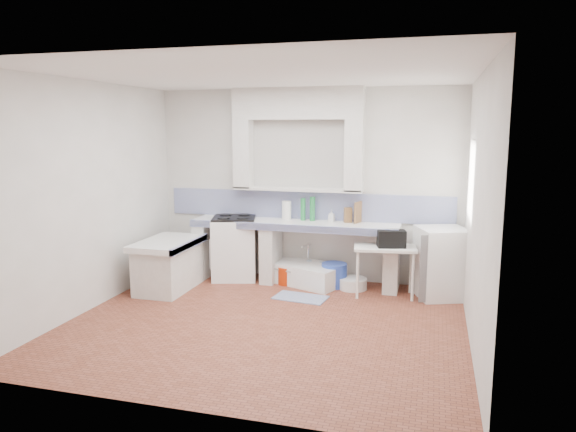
% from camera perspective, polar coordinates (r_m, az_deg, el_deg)
% --- Properties ---
extents(floor, '(4.50, 4.50, 0.00)m').
position_cam_1_polar(floor, '(6.28, -2.47, -11.42)').
color(floor, brown).
rests_on(floor, ground).
extents(ceiling, '(4.50, 4.50, 0.00)m').
position_cam_1_polar(ceiling, '(5.90, -2.67, 14.93)').
color(ceiling, silver).
rests_on(ceiling, ground).
extents(wall_back, '(4.50, 0.00, 4.50)m').
position_cam_1_polar(wall_back, '(7.84, 1.94, 3.32)').
color(wall_back, silver).
rests_on(wall_back, ground).
extents(wall_front, '(4.50, 0.00, 4.50)m').
position_cam_1_polar(wall_front, '(4.10, -11.19, -2.49)').
color(wall_front, silver).
rests_on(wall_front, ground).
extents(wall_left, '(0.00, 4.50, 4.50)m').
position_cam_1_polar(wall_left, '(6.95, -20.51, 1.94)').
color(wall_left, silver).
rests_on(wall_left, ground).
extents(wall_right, '(0.00, 4.50, 4.50)m').
position_cam_1_polar(wall_right, '(5.66, 19.66, 0.41)').
color(wall_right, silver).
rests_on(wall_right, ground).
extents(alcove_mass, '(1.90, 0.25, 0.45)m').
position_cam_1_polar(alcove_mass, '(7.71, 1.03, 11.97)').
color(alcove_mass, silver).
rests_on(alcove_mass, ground).
extents(window_frame, '(0.35, 0.86, 1.06)m').
position_cam_1_polar(window_frame, '(6.84, 20.50, 3.52)').
color(window_frame, '#392112').
rests_on(window_frame, ground).
extents(lace_valance, '(0.01, 0.84, 0.24)m').
position_cam_1_polar(lace_valance, '(6.80, 19.47, 6.76)').
color(lace_valance, white).
rests_on(lace_valance, ground).
extents(counter_slab, '(3.00, 0.60, 0.08)m').
position_cam_1_polar(counter_slab, '(7.65, 0.67, -0.91)').
color(counter_slab, white).
rests_on(counter_slab, ground).
extents(counter_lip, '(3.00, 0.04, 0.10)m').
position_cam_1_polar(counter_lip, '(7.39, 0.12, -1.29)').
color(counter_lip, navy).
rests_on(counter_lip, ground).
extents(counter_pier_left, '(0.20, 0.55, 0.82)m').
position_cam_1_polar(counter_pier_left, '(8.20, -8.86, -3.53)').
color(counter_pier_left, silver).
rests_on(counter_pier_left, ground).
extents(counter_pier_mid, '(0.20, 0.55, 0.82)m').
position_cam_1_polar(counter_pier_mid, '(7.84, -1.82, -4.03)').
color(counter_pier_mid, silver).
rests_on(counter_pier_mid, ground).
extents(counter_pier_right, '(0.20, 0.55, 0.82)m').
position_cam_1_polar(counter_pier_right, '(7.52, 11.06, -4.78)').
color(counter_pier_right, silver).
rests_on(counter_pier_right, ground).
extents(peninsula_top, '(0.70, 1.10, 0.08)m').
position_cam_1_polar(peninsula_top, '(7.54, -12.78, -2.86)').
color(peninsula_top, white).
rests_on(peninsula_top, ground).
extents(peninsula_base, '(0.60, 1.00, 0.62)m').
position_cam_1_polar(peninsula_base, '(7.62, -12.69, -5.43)').
color(peninsula_base, silver).
rests_on(peninsula_base, ground).
extents(peninsula_lip, '(0.04, 1.10, 0.10)m').
position_cam_1_polar(peninsula_lip, '(7.39, -10.52, -3.03)').
color(peninsula_lip, navy).
rests_on(peninsula_lip, ground).
extents(backsplash, '(4.27, 0.03, 0.40)m').
position_cam_1_polar(backsplash, '(7.86, 1.90, 1.13)').
color(backsplash, navy).
rests_on(backsplash, ground).
extents(stove, '(0.78, 0.77, 0.90)m').
position_cam_1_polar(stove, '(8.00, -5.74, -3.50)').
color(stove, white).
rests_on(stove, ground).
extents(sink, '(1.24, 0.97, 0.26)m').
position_cam_1_polar(sink, '(7.78, 1.78, -6.24)').
color(sink, white).
rests_on(sink, ground).
extents(side_table, '(0.86, 0.55, 0.04)m').
position_cam_1_polar(side_table, '(7.26, 10.30, -5.85)').
color(side_table, white).
rests_on(side_table, ground).
extents(fridge, '(0.78, 0.78, 0.93)m').
position_cam_1_polar(fridge, '(7.36, 16.12, -4.85)').
color(fridge, white).
rests_on(fridge, ground).
extents(bucket_red, '(0.33, 0.33, 0.26)m').
position_cam_1_polar(bucket_red, '(7.74, -0.08, -6.37)').
color(bucket_red, '#B62A06').
rests_on(bucket_red, ground).
extents(bucket_orange, '(0.31, 0.31, 0.25)m').
position_cam_1_polar(bucket_orange, '(7.73, 3.22, -6.40)').
color(bucket_orange, '#EE6132').
rests_on(bucket_orange, ground).
extents(bucket_blue, '(0.37, 0.37, 0.34)m').
position_cam_1_polar(bucket_blue, '(7.63, 4.97, -6.32)').
color(bucket_blue, blue).
rests_on(bucket_blue, ground).
extents(basin_white, '(0.51, 0.51, 0.15)m').
position_cam_1_polar(basin_white, '(7.57, 6.96, -7.19)').
color(basin_white, white).
rests_on(basin_white, ground).
extents(water_bottle_a, '(0.11, 0.11, 0.31)m').
position_cam_1_polar(water_bottle_a, '(7.91, 2.29, -5.83)').
color(water_bottle_a, silver).
rests_on(water_bottle_a, ground).
extents(water_bottle_b, '(0.10, 0.10, 0.31)m').
position_cam_1_polar(water_bottle_b, '(7.84, 3.68, -5.97)').
color(water_bottle_b, silver).
rests_on(water_bottle_b, ground).
extents(black_bag, '(0.40, 0.29, 0.23)m').
position_cam_1_polar(black_bag, '(7.14, 11.03, -2.40)').
color(black_bag, black).
rests_on(black_bag, side_table).
extents(green_bottle_a, '(0.09, 0.09, 0.33)m').
position_cam_1_polar(green_bottle_a, '(7.74, 1.62, 0.73)').
color(green_bottle_a, '#1E783A').
rests_on(green_bottle_a, counter_slab).
extents(green_bottle_b, '(0.09, 0.09, 0.35)m').
position_cam_1_polar(green_bottle_b, '(7.71, 2.63, 0.78)').
color(green_bottle_b, '#1E783A').
rests_on(green_bottle_b, counter_slab).
extents(knife_block, '(0.13, 0.12, 0.21)m').
position_cam_1_polar(knife_block, '(7.62, 6.44, 0.10)').
color(knife_block, brown).
rests_on(knife_block, counter_slab).
extents(cutting_board, '(0.08, 0.22, 0.30)m').
position_cam_1_polar(cutting_board, '(7.59, 7.51, 0.39)').
color(cutting_board, brown).
rests_on(cutting_board, counter_slab).
extents(paper_towel, '(0.17, 0.17, 0.27)m').
position_cam_1_polar(paper_towel, '(7.81, -0.16, 0.61)').
color(paper_towel, white).
rests_on(paper_towel, counter_slab).
extents(soap_bottle, '(0.08, 0.09, 0.17)m').
position_cam_1_polar(soap_bottle, '(7.66, 4.68, 0.03)').
color(soap_bottle, white).
rests_on(soap_bottle, counter_slab).
extents(rug, '(0.74, 0.48, 0.01)m').
position_cam_1_polar(rug, '(7.15, 1.35, -8.74)').
color(rug, '#40528D').
rests_on(rug, ground).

